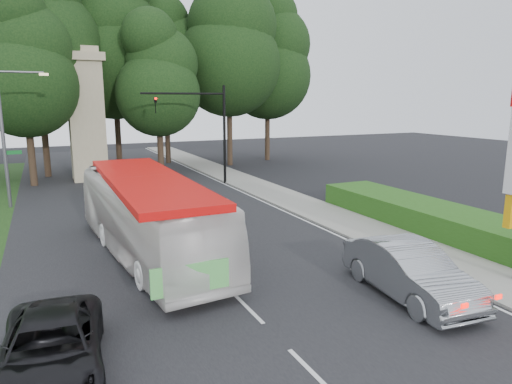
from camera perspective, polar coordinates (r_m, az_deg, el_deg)
name	(u,v)px	position (r m, az deg, el deg)	size (l,w,h in m)	color
ground	(323,384)	(11.02, 8.34, -22.66)	(120.00, 120.00, 0.00)	black
road_surface	(177,238)	(21.14, -9.85, -5.65)	(14.00, 80.00, 0.02)	black
sidewalk_right	(333,217)	(24.62, 9.62, -3.08)	(3.00, 80.00, 0.12)	gray
hedge	(434,218)	(23.45, 21.32, -3.08)	(3.00, 14.00, 1.20)	#255216
traffic_signal_mast	(207,121)	(33.39, -6.12, 8.82)	(6.10, 0.35, 7.20)	black
streetlight_signs	(7,131)	(29.67, -28.72, 6.72)	(2.75, 0.98, 8.00)	#59595E
monument	(86,114)	(37.70, -20.47, 9.12)	(3.00, 3.00, 10.05)	tan
tree_center_left	(34,22)	(40.98, -25.96, 18.56)	(10.08, 10.08, 19.80)	#2D2116
tree_center_right	(113,43)	(43.27, -17.49, 17.38)	(9.24, 9.24, 18.15)	#2D2116
tree_east_near	(165,62)	(46.06, -11.35, 15.61)	(8.12, 8.12, 15.95)	#2D2116
tree_east_mid	(229,42)	(43.96, -3.44, 18.20)	(9.52, 9.52, 18.70)	#2D2116
tree_far_east	(268,57)	(47.71, 1.48, 16.47)	(8.68, 8.68, 17.05)	#2D2116
tree_monument_left	(23,63)	(36.65, -27.16, 14.16)	(7.28, 7.28, 14.30)	#2D2116
tree_monument_right	(157,76)	(38.10, -12.22, 13.97)	(6.72, 6.72, 13.20)	#2D2116
transit_bus	(148,217)	(18.50, -13.39, -3.09)	(2.72, 11.63, 3.24)	white
sedan_silver	(409,271)	(15.40, 18.59, -9.32)	(1.82, 5.22, 1.72)	#9A9EA1
suv_charcoal	(51,350)	(11.73, -24.24, -17.52)	(2.24, 4.86, 1.35)	black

